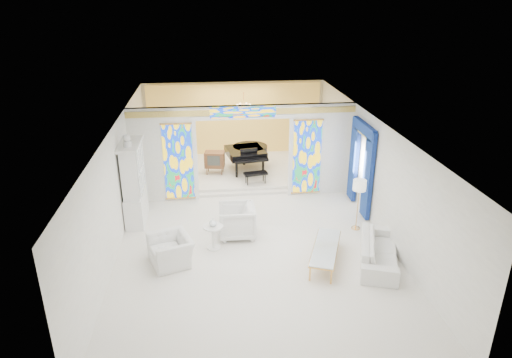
{
  "coord_description": "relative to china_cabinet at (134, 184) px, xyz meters",
  "views": [
    {
      "loc": [
        -1.12,
        -11.56,
        6.16
      ],
      "look_at": [
        0.2,
        0.2,
        1.31
      ],
      "focal_mm": 32.0,
      "sensor_mm": 36.0,
      "label": 1
    }
  ],
  "objects": [
    {
      "name": "ceiling",
      "position": [
        3.22,
        -0.6,
        1.83
      ],
      "size": [
        7.0,
        12.0,
        0.02
      ],
      "primitive_type": "cube",
      "color": "white",
      "rests_on": "wall_back"
    },
    {
      "name": "floor_lamp",
      "position": [
        6.16,
        -1.17,
        0.08
      ],
      "size": [
        0.45,
        0.45,
        1.47
      ],
      "rotation": [
        0.0,
        0.0,
        0.32
      ],
      "color": "gold",
      "rests_on": "floor"
    },
    {
      "name": "blue_drapes",
      "position": [
        6.62,
        0.1,
        0.41
      ],
      "size": [
        0.14,
        1.85,
        2.65
      ],
      "color": "navy",
      "rests_on": "wall_right"
    },
    {
      "name": "armchair_right",
      "position": [
        2.8,
        -1.2,
        -0.73
      ],
      "size": [
        1.0,
        0.97,
        0.89
      ],
      "primitive_type": "imported",
      "rotation": [
        0.0,
        0.0,
        -1.59
      ],
      "color": "white",
      "rests_on": "floor"
    },
    {
      "name": "wall_front",
      "position": [
        3.22,
        -6.6,
        0.33
      ],
      "size": [
        7.0,
        0.02,
        3.0
      ],
      "primitive_type": "cube",
      "color": "white",
      "rests_on": "floor"
    },
    {
      "name": "sofa",
      "position": [
        6.17,
        -2.92,
        -0.85
      ],
      "size": [
        1.53,
        2.35,
        0.64
      ],
      "primitive_type": "imported",
      "rotation": [
        0.0,
        0.0,
        1.24
      ],
      "color": "white",
      "rests_on": "floor"
    },
    {
      "name": "stained_glass_right",
      "position": [
        5.25,
        1.29,
        0.13
      ],
      "size": [
        0.9,
        0.04,
        2.4
      ],
      "primitive_type": "cube",
      "color": "gold",
      "rests_on": "partition_wall"
    },
    {
      "name": "stained_glass_transom",
      "position": [
        3.22,
        1.29,
        1.65
      ],
      "size": [
        2.0,
        0.04,
        0.34
      ],
      "primitive_type": "cube",
      "color": "gold",
      "rests_on": "partition_wall"
    },
    {
      "name": "vase",
      "position": [
        2.16,
        -1.81,
        -0.41
      ],
      "size": [
        0.23,
        0.23,
        0.21
      ],
      "primitive_type": "imported",
      "rotation": [
        0.0,
        0.0,
        -0.18
      ],
      "color": "white",
      "rests_on": "side_table"
    },
    {
      "name": "stained_glass_left",
      "position": [
        1.19,
        1.29,
        0.13
      ],
      "size": [
        0.9,
        0.04,
        2.4
      ],
      "primitive_type": "cube",
      "color": "gold",
      "rests_on": "partition_wall"
    },
    {
      "name": "coffee_table",
      "position": [
        4.86,
        -2.76,
        -0.78
      ],
      "size": [
        1.23,
        1.99,
        0.43
      ],
      "rotation": [
        0.0,
        0.0,
        -0.37
      ],
      "color": "white",
      "rests_on": "floor"
    },
    {
      "name": "floor",
      "position": [
        3.22,
        -0.6,
        -1.17
      ],
      "size": [
        12.0,
        12.0,
        0.0
      ],
      "primitive_type": "plane",
      "color": "silver",
      "rests_on": "ground"
    },
    {
      "name": "china_cabinet",
      "position": [
        0.0,
        0.0,
        0.0
      ],
      "size": [
        0.56,
        1.46,
        2.72
      ],
      "color": "white",
      "rests_on": "floor"
    },
    {
      "name": "gold_curtain_back",
      "position": [
        3.22,
        5.28,
        0.33
      ],
      "size": [
        6.7,
        0.1,
        2.9
      ],
      "primitive_type": "cube",
      "color": "#F6C355",
      "rests_on": "wall_back"
    },
    {
      "name": "grand_piano",
      "position": [
        3.55,
        3.39,
        -0.33
      ],
      "size": [
        1.68,
        2.6,
        0.97
      ],
      "rotation": [
        0.0,
        0.0,
        0.17
      ],
      "color": "black",
      "rests_on": "alcove_platform"
    },
    {
      "name": "tv_console",
      "position": [
        2.34,
        3.09,
        -0.47
      ],
      "size": [
        0.75,
        0.57,
        0.79
      ],
      "rotation": [
        0.0,
        0.0,
        -0.16
      ],
      "color": "brown",
      "rests_on": "alcove_platform"
    },
    {
      "name": "wall_back",
      "position": [
        3.22,
        5.4,
        0.33
      ],
      "size": [
        7.0,
        0.02,
        3.0
      ],
      "primitive_type": "cube",
      "color": "white",
      "rests_on": "floor"
    },
    {
      "name": "wall_right",
      "position": [
        6.72,
        -0.6,
        0.33
      ],
      "size": [
        0.02,
        12.0,
        3.0
      ],
      "primitive_type": "cube",
      "color": "white",
      "rests_on": "floor"
    },
    {
      "name": "chandelier",
      "position": [
        3.42,
        3.4,
        1.38
      ],
      "size": [
        0.48,
        0.48,
        0.3
      ],
      "primitive_type": "cylinder",
      "color": "gold",
      "rests_on": "ceiling"
    },
    {
      "name": "side_table",
      "position": [
        2.16,
        -1.81,
        -0.74
      ],
      "size": [
        0.57,
        0.57,
        0.65
      ],
      "rotation": [
        0.0,
        0.0,
        0.08
      ],
      "color": "white",
      "rests_on": "floor"
    },
    {
      "name": "wall_left",
      "position": [
        -0.28,
        -0.6,
        0.33
      ],
      "size": [
        0.02,
        12.0,
        3.0
      ],
      "primitive_type": "cube",
      "color": "white",
      "rests_on": "floor"
    },
    {
      "name": "alcove_platform",
      "position": [
        3.22,
        3.5,
        -1.08
      ],
      "size": [
        6.8,
        3.8,
        0.18
      ],
      "primitive_type": "cube",
      "color": "silver",
      "rests_on": "floor"
    },
    {
      "name": "armchair_left",
      "position": [
        1.11,
        -2.37,
        -0.82
      ],
      "size": [
        1.25,
        1.33,
        0.7
      ],
      "primitive_type": "imported",
      "rotation": [
        0.0,
        0.0,
        -1.22
      ],
      "color": "white",
      "rests_on": "floor"
    },
    {
      "name": "partition_wall",
      "position": [
        3.22,
        1.4,
        0.48
      ],
      "size": [
        7.0,
        0.22,
        3.0
      ],
      "color": "white",
      "rests_on": "floor"
    }
  ]
}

